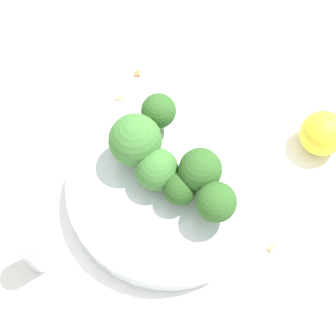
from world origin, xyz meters
The scene contains 13 objects.
ground_plane centered at (0.00, 0.00, 0.00)m, with size 3.00×3.00×0.00m, color white.
bowl centered at (0.00, 0.00, 0.02)m, with size 0.23×0.23×0.03m, color silver.
broccoli_floret_0 centered at (0.03, 0.05, 0.07)m, with size 0.04×0.04×0.06m.
broccoli_floret_1 centered at (0.02, 0.02, 0.06)m, with size 0.04×0.04×0.04m.
broccoli_floret_2 centered at (0.00, -0.01, 0.06)m, with size 0.05×0.05×0.05m.
broccoli_floret_3 centered at (0.00, 0.03, 0.07)m, with size 0.05×0.05×0.06m.
broccoli_floret_4 centered at (-0.03, -0.04, 0.07)m, with size 0.06×0.06×0.07m.
broccoli_floret_5 centered at (-0.07, -0.02, 0.07)m, with size 0.04×0.04×0.06m.
pepper_shaker centered at (0.10, -0.12, 0.04)m, with size 0.03×0.03×0.07m.
lemon_wedge centered at (-0.09, 0.17, 0.03)m, with size 0.05×0.05×0.05m, color yellow.
almond_crumb_0 centered at (-0.17, -0.07, 0.00)m, with size 0.01×0.01×0.01m, color olive.
almond_crumb_1 centered at (-0.12, -0.08, 0.00)m, with size 0.01×0.01×0.01m, color tan.
almond_crumb_2 centered at (0.05, 0.12, 0.00)m, with size 0.01×0.01×0.01m, color #AD7F4C.
Camera 1 is at (0.22, 0.03, 0.50)m, focal length 50.00 mm.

